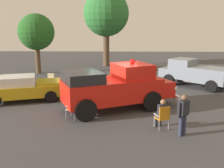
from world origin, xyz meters
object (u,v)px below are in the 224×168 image
object	(u,v)px
parked_pickup	(194,72)
oak_tree_left	(36,32)
lawn_chair_near_truck	(163,116)
oak_tree_right	(106,14)
lawn_chair_by_car	(75,106)
lawn_chair_spare	(50,80)
spectator_standing	(183,112)
classic_hot_rod	(24,88)
spectator_seated	(162,113)
vintage_fire_truck	(116,87)

from	to	relation	value
parked_pickup	oak_tree_left	xyz separation A→B (m)	(4.64, 12.68, 2.68)
lawn_chair_near_truck	oak_tree_right	size ratio (longest dim) A/B	0.13
lawn_chair_by_car	lawn_chair_spare	xyz separation A→B (m)	(5.91, 2.70, 0.00)
spectator_standing	oak_tree_right	bearing A→B (deg)	12.41
parked_pickup	oak_tree_left	distance (m)	13.76
spectator_standing	oak_tree_left	distance (m)	16.71
classic_hot_rod	spectator_standing	size ratio (longest dim) A/B	2.82
spectator_seated	lawn_chair_spare	bearing A→B (deg)	43.24
lawn_chair_spare	parked_pickup	bearing A→B (deg)	-84.82
lawn_chair_by_car	oak_tree_left	world-z (taller)	oak_tree_left
oak_tree_right	lawn_chair_by_car	bearing A→B (deg)	177.64
spectator_seated	oak_tree_left	xyz separation A→B (m)	(12.52, 9.12, 2.97)
parked_pickup	classic_hot_rod	bearing A→B (deg)	110.09
lawn_chair_by_car	oak_tree_right	world-z (taller)	oak_tree_right
parked_pickup	lawn_chair_spare	size ratio (longest dim) A/B	4.74
classic_hot_rod	oak_tree_right	size ratio (longest dim) A/B	0.60
classic_hot_rod	oak_tree_left	bearing A→B (deg)	12.37
parked_pickup	oak_tree_right	xyz separation A→B (m)	(9.15, 6.74, 4.43)
vintage_fire_truck	classic_hot_rod	world-z (taller)	vintage_fire_truck
oak_tree_left	spectator_seated	bearing A→B (deg)	-143.91
parked_pickup	oak_tree_right	bearing A→B (deg)	36.37
oak_tree_left	vintage_fire_truck	bearing A→B (deg)	-144.36
classic_hot_rod	oak_tree_right	distance (m)	14.49
lawn_chair_by_car	oak_tree_left	bearing A→B (deg)	24.73
spectator_seated	oak_tree_left	world-z (taller)	oak_tree_left
parked_pickup	lawn_chair_near_truck	bearing A→B (deg)	156.35
vintage_fire_truck	lawn_chair_near_truck	xyz separation A→B (m)	(-2.61, -1.98, -0.61)
lawn_chair_by_car	oak_tree_left	size ratio (longest dim) A/B	0.19
vintage_fire_truck	lawn_chair_by_car	xyz separation A→B (m)	(-1.43, 1.91, -0.61)
vintage_fire_truck	lawn_chair_spare	world-z (taller)	vintage_fire_truck
parked_pickup	lawn_chair_near_truck	distance (m)	8.75
vintage_fire_truck	oak_tree_left	xyz separation A→B (m)	(10.03, 7.19, 2.47)
parked_pickup	lawn_chair_by_car	world-z (taller)	parked_pickup
classic_hot_rod	spectator_seated	world-z (taller)	classic_hot_rod
classic_hot_rod	lawn_chair_near_truck	bearing A→B (deg)	-119.08
spectator_seated	parked_pickup	bearing A→B (deg)	-24.28
spectator_standing	lawn_chair_by_car	bearing A→B (deg)	68.84
classic_hot_rod	vintage_fire_truck	bearing A→B (deg)	-105.18
parked_pickup	lawn_chair_by_car	bearing A→B (deg)	132.68
lawn_chair_spare	oak_tree_right	xyz separation A→B (m)	(10.07, -3.36, 4.83)
vintage_fire_truck	spectator_seated	size ratio (longest dim) A/B	4.89
oak_tree_left	lawn_chair_near_truck	bearing A→B (deg)	-144.03
parked_pickup	lawn_chair_spare	bearing A→B (deg)	95.18
lawn_chair_by_car	spectator_seated	size ratio (longest dim) A/B	0.79
classic_hot_rod	spectator_seated	bearing A→B (deg)	-118.50
lawn_chair_by_car	spectator_standing	size ratio (longest dim) A/B	0.61
oak_tree_left	parked_pickup	bearing A→B (deg)	-110.09
lawn_chair_near_truck	oak_tree_left	world-z (taller)	oak_tree_left
oak_tree_right	classic_hot_rod	bearing A→B (deg)	162.81
vintage_fire_truck	classic_hot_rod	xyz separation A→B (m)	(1.44, 5.31, -0.45)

